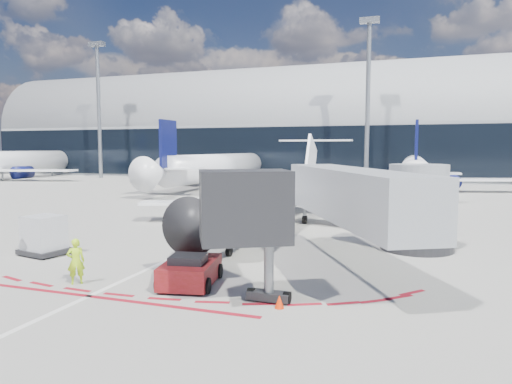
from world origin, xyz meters
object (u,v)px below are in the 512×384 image
(uld_container, at_px, (44,236))
(regional_jet, at_px, (281,194))
(ramp_worker, at_px, (76,261))
(pushback_tug, at_px, (190,271))

(uld_container, bearing_deg, regional_jet, 64.69)
(regional_jet, relative_size, ramp_worker, 14.43)
(regional_jet, xyz_separation_m, uld_container, (-9.50, -13.06, -1.31))
(regional_jet, distance_m, ramp_worker, 17.43)
(pushback_tug, xyz_separation_m, uld_container, (-9.86, 2.33, 0.46))
(pushback_tug, bearing_deg, regional_jet, 80.53)
(regional_jet, relative_size, pushback_tug, 5.40)
(pushback_tug, bearing_deg, ramp_worker, -173.06)
(regional_jet, distance_m, uld_container, 16.20)
(regional_jet, height_order, ramp_worker, regional_jet)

